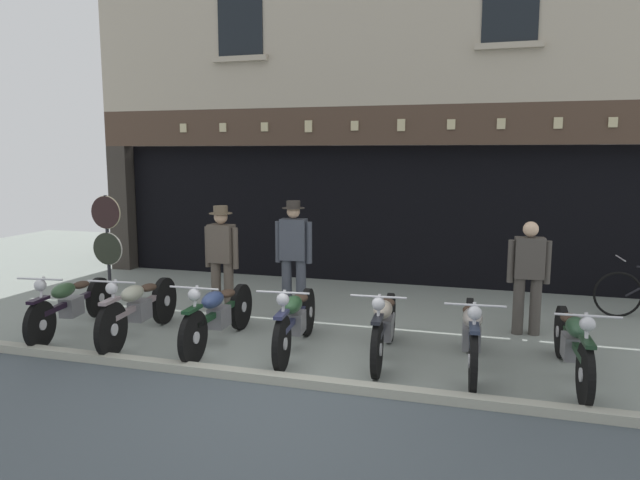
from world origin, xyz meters
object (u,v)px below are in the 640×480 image
object	(u,v)px
motorcycle_far_left	(70,303)
salesman_left	(222,255)
motorcycle_center	(295,319)
salesman_right	(529,273)
tyre_sign_pole	(107,232)
advert_board_near	(523,203)
motorcycle_right	(471,333)
shopkeeper_center	(294,254)
motorcycle_far_right	(573,343)
motorcycle_center_left	(218,313)
motorcycle_left	(139,307)
motorcycle_center_right	(384,324)

from	to	relation	value
motorcycle_far_left	salesman_left	bearing A→B (deg)	-145.91
motorcycle_center	salesman_right	size ratio (longest dim) A/B	1.30
tyre_sign_pole	advert_board_near	size ratio (longest dim) A/B	1.66
motorcycle_right	shopkeeper_center	bearing A→B (deg)	-32.88
salesman_right	motorcycle_center	bearing A→B (deg)	24.14
motorcycle_far_right	tyre_sign_pole	world-z (taller)	tyre_sign_pole
motorcycle_center_left	shopkeeper_center	world-z (taller)	shopkeeper_center
salesman_left	salesman_right	size ratio (longest dim) A/B	1.08
salesman_left	shopkeeper_center	xyz separation A→B (m)	(1.13, 0.10, 0.05)
motorcycle_left	motorcycle_center_right	xyz separation A→B (m)	(3.26, 0.17, -0.01)
motorcycle_far_left	motorcycle_far_right	bearing A→B (deg)	173.02
advert_board_near	motorcycle_far_right	bearing A→B (deg)	-84.65
motorcycle_center	salesman_right	xyz separation A→B (m)	(2.79, 1.58, 0.43)
motorcycle_center_left	motorcycle_far_right	bearing A→B (deg)	179.04
motorcycle_center	advert_board_near	size ratio (longest dim) A/B	1.95
motorcycle_left	motorcycle_right	size ratio (longest dim) A/B	1.05
motorcycle_far_right	motorcycle_far_left	bearing A→B (deg)	-2.23
shopkeeper_center	motorcycle_center_right	bearing A→B (deg)	135.83
motorcycle_left	salesman_right	world-z (taller)	salesman_right
motorcycle_far_right	motorcycle_center_right	bearing A→B (deg)	-5.42
motorcycle_left	tyre_sign_pole	bearing A→B (deg)	-52.93
motorcycle_left	motorcycle_center_left	world-z (taller)	motorcycle_left
tyre_sign_pole	salesman_right	bearing A→B (deg)	-5.81
motorcycle_far_right	motorcycle_center_left	bearing A→B (deg)	-2.56
motorcycle_right	motorcycle_far_left	bearing A→B (deg)	-3.13
motorcycle_center	tyre_sign_pole	xyz separation A→B (m)	(-4.39, 2.32, 0.62)
motorcycle_far_left	tyre_sign_pole	distance (m)	2.75
motorcycle_far_left	motorcycle_center_right	bearing A→B (deg)	174.56
motorcycle_far_left	motorcycle_center	size ratio (longest dim) A/B	1.01
motorcycle_far_left	motorcycle_center_right	size ratio (longest dim) A/B	1.04
motorcycle_far_right	advert_board_near	bearing A→B (deg)	-87.73
salesman_right	advert_board_near	distance (m)	2.82
motorcycle_right	advert_board_near	world-z (taller)	advert_board_near
motorcycle_center	shopkeeper_center	xyz separation A→B (m)	(-0.51, 1.43, 0.56)
salesman_left	motorcycle_right	bearing A→B (deg)	163.56
motorcycle_far_left	motorcycle_left	distance (m)	1.09
shopkeeper_center	tyre_sign_pole	xyz separation A→B (m)	(-3.88, 0.88, 0.06)
salesman_left	advert_board_near	distance (m)	5.37
salesman_right	advert_board_near	size ratio (longest dim) A/B	1.51
motorcycle_left	motorcycle_far_right	bearing A→B (deg)	175.24
motorcycle_center_right	motorcycle_far_right	bearing A→B (deg)	174.06
motorcycle_left	shopkeeper_center	xyz separation A→B (m)	(1.65, 1.53, 0.55)
motorcycle_right	salesman_right	world-z (taller)	salesman_right
shopkeeper_center	motorcycle_far_left	bearing A→B (deg)	25.25
motorcycle_far_left	salesman_left	distance (m)	2.22
motorcycle_far_left	motorcycle_right	xyz separation A→B (m)	(5.37, 0.09, 0.02)
motorcycle_far_left	salesman_right	size ratio (longest dim) A/B	1.31
motorcycle_far_left	advert_board_near	xyz separation A→B (m)	(6.04, 4.41, 1.17)
salesman_right	advert_board_near	world-z (taller)	advert_board_near
motorcycle_far_left	salesman_right	distance (m)	6.28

